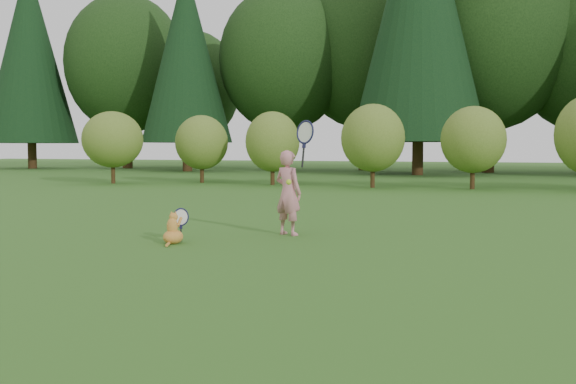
% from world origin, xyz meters
% --- Properties ---
extents(ground, '(100.00, 100.00, 0.00)m').
position_xyz_m(ground, '(0.00, 0.00, 0.00)').
color(ground, '#2E5718').
rests_on(ground, ground).
extents(shrub_row, '(28.00, 3.00, 2.80)m').
position_xyz_m(shrub_row, '(0.00, 13.00, 1.40)').
color(shrub_row, '#506920').
rests_on(shrub_row, ground).
extents(woodland_backdrop, '(48.00, 10.00, 15.00)m').
position_xyz_m(woodland_backdrop, '(0.00, 23.00, 7.50)').
color(woodland_backdrop, black).
rests_on(woodland_backdrop, ground).
extents(child, '(0.71, 0.47, 1.81)m').
position_xyz_m(child, '(-0.19, 1.92, 0.64)').
color(child, '#D27D88').
rests_on(child, ground).
extents(cat, '(0.30, 0.58, 0.57)m').
position_xyz_m(cat, '(-1.34, 0.65, 0.22)').
color(cat, '#B66123').
rests_on(cat, ground).
extents(tennis_ball, '(0.07, 0.07, 0.07)m').
position_xyz_m(tennis_ball, '(0.13, 1.02, 0.81)').
color(tennis_ball, '#A4D819').
rests_on(tennis_ball, ground).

